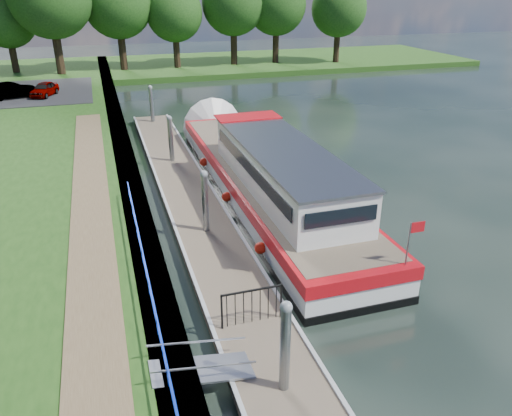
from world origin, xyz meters
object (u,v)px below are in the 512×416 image
object	(u,v)px
pontoon	(187,194)
car_a	(44,89)
car_b	(13,90)
barge	(261,172)

from	to	relation	value
pontoon	car_a	world-z (taller)	car_a
pontoon	car_a	bearing A→B (deg)	108.81
car_a	pontoon	bearing A→B (deg)	-50.55
car_a	car_b	xyz separation A→B (m)	(-2.38, -0.12, 0.07)
car_a	car_b	world-z (taller)	car_b
pontoon	barge	xyz separation A→B (m)	(3.60, -0.60, 0.90)
pontoon	car_a	xyz separation A→B (m)	(-7.76, 22.80, 1.22)
barge	car_b	xyz separation A→B (m)	(-13.74, 23.28, 0.39)
barge	car_a	world-z (taller)	barge
pontoon	car_b	distance (m)	24.87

